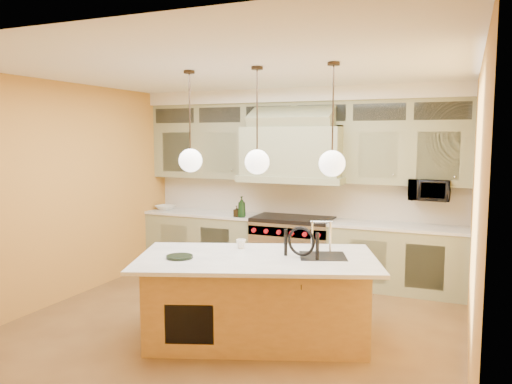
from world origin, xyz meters
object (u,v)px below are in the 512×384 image
at_px(kitchen_island, 258,296).
at_px(microwave, 429,190).
at_px(counter_stool, 294,280).
at_px(range, 293,247).

relative_size(kitchen_island, microwave, 5.18).
relative_size(kitchen_island, counter_stool, 2.24).
relative_size(range, microwave, 2.21).
relative_size(counter_stool, microwave, 2.31).
distance_m(range, microwave, 2.18).
xyz_separation_m(kitchen_island, microwave, (1.56, 2.45, 0.98)).
bearing_deg(microwave, range, -176.88).
bearing_deg(range, microwave, 3.12).
bearing_deg(microwave, counter_stool, -114.16).
distance_m(range, counter_stool, 2.56).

